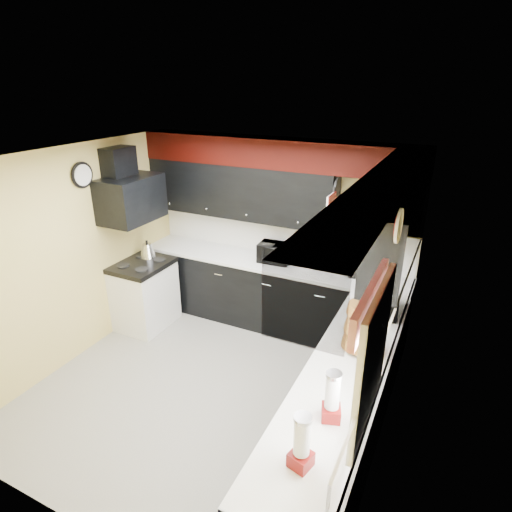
{
  "coord_description": "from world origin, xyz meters",
  "views": [
    {
      "loc": [
        2.1,
        -3.21,
        3.17
      ],
      "look_at": [
        0.19,
        0.71,
        1.34
      ],
      "focal_mm": 30.0,
      "sensor_mm": 36.0,
      "label": 1
    }
  ],
  "objects_px": {
    "microwave": "(378,300)",
    "kettle": "(148,250)",
    "utensil_crock": "(313,263)",
    "toaster_oven": "(275,253)",
    "knife_block": "(353,269)"
  },
  "relations": [
    {
      "from": "microwave",
      "to": "kettle",
      "type": "relative_size",
      "value": 2.32
    },
    {
      "from": "microwave",
      "to": "utensil_crock",
      "type": "xyz_separation_m",
      "value": [
        -0.94,
        0.74,
        -0.05
      ]
    },
    {
      "from": "microwave",
      "to": "toaster_oven",
      "type": "bearing_deg",
      "value": 43.18
    },
    {
      "from": "toaster_oven",
      "to": "knife_block",
      "type": "xyz_separation_m",
      "value": [
        1.03,
        -0.03,
        -0.02
      ]
    },
    {
      "from": "knife_block",
      "to": "kettle",
      "type": "bearing_deg",
      "value": -174.21
    },
    {
      "from": "toaster_oven",
      "to": "knife_block",
      "type": "relative_size",
      "value": 2.04
    },
    {
      "from": "toaster_oven",
      "to": "utensil_crock",
      "type": "distance_m",
      "value": 0.53
    },
    {
      "from": "toaster_oven",
      "to": "utensil_crock",
      "type": "relative_size",
      "value": 2.58
    },
    {
      "from": "knife_block",
      "to": "kettle",
      "type": "distance_m",
      "value": 2.71
    },
    {
      "from": "utensil_crock",
      "to": "microwave",
      "type": "bearing_deg",
      "value": -38.08
    },
    {
      "from": "toaster_oven",
      "to": "kettle",
      "type": "xyz_separation_m",
      "value": [
        -1.63,
        -0.57,
        -0.05
      ]
    },
    {
      "from": "utensil_crock",
      "to": "knife_block",
      "type": "height_order",
      "value": "knife_block"
    },
    {
      "from": "utensil_crock",
      "to": "kettle",
      "type": "distance_m",
      "value": 2.23
    },
    {
      "from": "toaster_oven",
      "to": "microwave",
      "type": "height_order",
      "value": "microwave"
    },
    {
      "from": "microwave",
      "to": "utensil_crock",
      "type": "bearing_deg",
      "value": 31.6
    }
  ]
}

